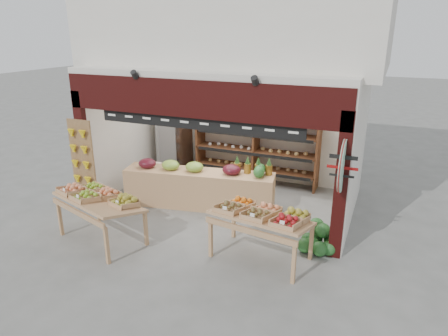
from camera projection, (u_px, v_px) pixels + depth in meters
ground at (218, 208)px, 9.11m from camera, size 60.00×60.00×0.00m
shop_structure at (245, 26)px, 9.22m from camera, size 6.36×5.12×5.40m
banana_board at (82, 162)px, 8.72m from camera, size 0.60×0.15×1.80m
gift_sign at (343, 166)px, 6.53m from camera, size 0.04×0.93×0.92m
back_shelving at (256, 138)px, 10.31m from camera, size 3.27×0.54×2.00m
refrigerator at (174, 142)px, 10.98m from camera, size 0.84×0.84×1.84m
cardboard_stack at (160, 182)px, 9.93m from camera, size 1.04×0.76×0.74m
mid_counter at (199, 187)px, 9.05m from camera, size 3.46×1.24×1.07m
display_table_left at (97, 198)px, 7.55m from camera, size 1.91×1.42×1.08m
display_table_right at (262, 215)px, 6.85m from camera, size 1.80×1.16×1.06m
watermelon_pile at (319, 240)px, 7.33m from camera, size 0.74×0.69×0.53m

